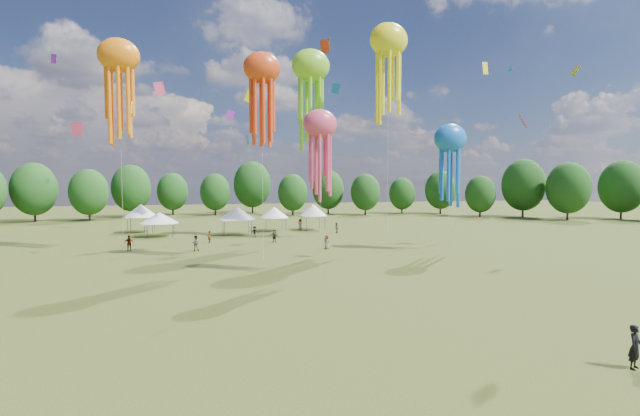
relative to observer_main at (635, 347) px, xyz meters
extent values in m
plane|color=#384416|center=(-7.95, 2.39, -0.93)|extent=(300.00, 300.00, 0.00)
imported|color=black|center=(0.00, 0.00, 0.00)|extent=(0.80, 0.66, 1.87)
imported|color=gray|center=(-17.67, 38.81, -0.03)|extent=(0.89, 0.70, 1.80)
imported|color=gray|center=(-0.59, 58.64, -0.05)|extent=(0.87, 1.02, 1.77)
imported|color=gray|center=(3.59, 51.76, -0.14)|extent=(0.66, 0.82, 1.58)
imported|color=gray|center=(-9.41, 49.78, -0.13)|extent=(1.07, 0.67, 1.60)
imported|color=gray|center=(-25.04, 40.88, -0.03)|extent=(1.07, 0.45, 1.81)
imported|color=gray|center=(-7.64, 43.75, -0.09)|extent=(1.47, 1.44, 1.68)
imported|color=gray|center=(-15.91, 45.38, -0.14)|extent=(0.49, 0.64, 1.59)
imported|color=gray|center=(-2.67, 36.24, -0.12)|extent=(0.93, 0.91, 1.62)
cylinder|color=#47474C|center=(-27.60, 59.52, 0.24)|extent=(0.08, 0.08, 2.35)
cylinder|color=#47474C|center=(-27.60, 63.10, 0.24)|extent=(0.08, 0.08, 2.35)
cylinder|color=#47474C|center=(-24.02, 59.52, 0.24)|extent=(0.08, 0.08, 2.35)
cylinder|color=#47474C|center=(-24.02, 63.10, 0.24)|extent=(0.08, 0.08, 2.35)
cube|color=white|center=(-25.81, 61.31, 1.47)|extent=(3.98, 3.98, 0.10)
cone|color=white|center=(-25.81, 61.31, 2.52)|extent=(5.18, 5.18, 2.01)
cylinder|color=#47474C|center=(-24.54, 52.89, -0.01)|extent=(0.08, 0.08, 1.85)
cylinder|color=#47474C|center=(-24.54, 56.70, -0.01)|extent=(0.08, 0.08, 1.85)
cylinder|color=#47474C|center=(-20.73, 52.89, -0.01)|extent=(0.08, 0.08, 1.85)
cylinder|color=#47474C|center=(-20.73, 56.70, -0.01)|extent=(0.08, 0.08, 1.85)
cube|color=white|center=(-22.64, 54.80, 0.97)|extent=(4.21, 4.21, 0.10)
cone|color=white|center=(-22.64, 54.80, 1.81)|extent=(5.47, 5.47, 1.59)
cylinder|color=#47474C|center=(-13.49, 51.90, 0.19)|extent=(0.08, 0.08, 2.24)
cylinder|color=#47474C|center=(-13.49, 55.80, 0.19)|extent=(0.08, 0.08, 2.24)
cylinder|color=#47474C|center=(-9.58, 51.90, 0.19)|extent=(0.08, 0.08, 2.24)
cylinder|color=#47474C|center=(-9.58, 55.80, 0.19)|extent=(0.08, 0.08, 2.24)
cube|color=white|center=(-11.54, 53.85, 1.35)|extent=(4.31, 4.31, 0.10)
cone|color=white|center=(-11.54, 53.85, 2.36)|extent=(5.60, 5.60, 1.92)
cylinder|color=#47474C|center=(-6.78, 55.97, 0.10)|extent=(0.08, 0.08, 2.08)
cylinder|color=#47474C|center=(-6.78, 59.20, 0.10)|extent=(0.08, 0.08, 2.08)
cylinder|color=#47474C|center=(-3.55, 55.97, 0.10)|extent=(0.08, 0.08, 2.08)
cylinder|color=#47474C|center=(-3.55, 59.20, 0.10)|extent=(0.08, 0.08, 2.08)
cube|color=white|center=(-5.16, 57.58, 1.19)|extent=(3.62, 3.62, 0.10)
cone|color=white|center=(-5.16, 57.58, 2.13)|extent=(4.71, 4.71, 1.78)
cylinder|color=#47474C|center=(-0.22, 55.83, 0.20)|extent=(0.08, 0.08, 2.27)
cylinder|color=#47474C|center=(-0.22, 59.01, 0.20)|extent=(0.08, 0.08, 2.27)
cylinder|color=#47474C|center=(2.96, 55.83, 0.20)|extent=(0.08, 0.08, 2.27)
cylinder|color=#47474C|center=(2.96, 59.01, 0.20)|extent=(0.08, 0.08, 2.27)
cube|color=white|center=(1.37, 57.42, 1.39)|extent=(3.58, 3.58, 0.10)
cone|color=white|center=(1.37, 57.42, 2.41)|extent=(4.65, 4.65, 1.95)
ellipsoid|color=#E44014|center=(-11.04, 30.90, 18.38)|extent=(3.72, 2.61, 3.16)
cylinder|color=beige|center=(-11.04, 30.90, 8.72)|extent=(0.03, 0.03, 19.31)
ellipsoid|color=#84D823|center=(-1.87, 46.60, 23.15)|extent=(5.38, 3.77, 4.57)
cylinder|color=beige|center=(-1.87, 46.60, 11.11)|extent=(0.03, 0.03, 24.08)
ellipsoid|color=blue|center=(10.39, 30.88, 11.98)|extent=(3.89, 2.73, 3.31)
cylinder|color=beige|center=(10.39, 30.88, 5.52)|extent=(0.03, 0.03, 12.91)
ellipsoid|color=orange|center=(-25.64, 41.01, 21.20)|extent=(4.53, 3.17, 3.85)
cylinder|color=beige|center=(-25.64, 41.01, 10.13)|extent=(0.03, 0.03, 22.13)
ellipsoid|color=#DD4165|center=(-7.41, 22.50, 11.90)|extent=(2.93, 2.05, 2.49)
cylinder|color=beige|center=(-7.41, 22.50, 5.48)|extent=(0.03, 0.03, 12.83)
ellipsoid|color=yellow|center=(7.13, 40.60, 25.61)|extent=(5.18, 3.63, 4.41)
cylinder|color=beige|center=(7.13, 40.60, 12.34)|extent=(0.03, 0.03, 26.54)
cube|color=yellow|center=(-8.57, 61.12, 21.25)|extent=(2.07, 1.18, 2.12)
cube|color=#84D823|center=(15.02, 59.23, 29.53)|extent=(0.52, 0.71, 0.95)
cube|color=#19A3D7|center=(-9.86, 53.53, 13.35)|extent=(0.32, 1.34, 1.61)
cube|color=yellow|center=(29.24, 32.39, 21.17)|extent=(0.82, 1.52, 1.55)
cube|color=#DD4165|center=(-22.73, 61.62, 21.85)|extent=(1.87, 0.70, 2.32)
cube|color=#AF30D9|center=(-31.93, 40.24, 20.15)|extent=(0.76, 0.57, 1.10)
cube|color=#E44014|center=(2.96, 55.99, 28.91)|extent=(1.36, 1.48, 2.15)
cube|color=yellow|center=(32.78, 55.58, 27.39)|extent=(1.85, 0.74, 2.38)
cube|color=blue|center=(6.16, 60.07, 23.23)|extent=(1.31, 1.20, 1.78)
cube|color=#19A3D7|center=(26.55, 41.20, 23.33)|extent=(0.40, 0.73, 0.84)
cube|color=#DD4165|center=(-33.27, 55.37, 14.39)|extent=(1.53, 0.48, 2.01)
cube|color=#AF30D9|center=(-12.95, 47.10, 15.95)|extent=(1.38, 0.20, 1.55)
cube|color=#E44014|center=(19.62, 30.22, 14.11)|extent=(1.43, 1.58, 1.55)
cube|color=yellow|center=(-23.68, 34.77, 14.48)|extent=(0.21, 1.28, 1.44)
cube|color=#84D823|center=(-14.80, 52.81, 17.11)|extent=(0.79, 1.84, 2.13)
cylinder|color=#38281C|center=(-48.63, 87.88, 0.77)|extent=(0.44, 0.44, 3.41)
ellipsoid|color=#1C4717|center=(-48.63, 87.88, 5.67)|extent=(8.53, 8.53, 10.66)
cylinder|color=#38281C|center=(-38.55, 87.41, 0.60)|extent=(0.44, 0.44, 3.07)
ellipsoid|color=#1C4717|center=(-38.55, 87.41, 5.01)|extent=(7.66, 7.66, 9.58)
cylinder|color=#38281C|center=(-31.46, 95.72, 0.78)|extent=(0.44, 0.44, 3.43)
ellipsoid|color=#1C4717|center=(-31.46, 95.72, 5.72)|extent=(8.58, 8.58, 10.73)
cylinder|color=#38281C|center=(-22.71, 101.34, 0.54)|extent=(0.44, 0.44, 2.95)
ellipsoid|color=#1C4717|center=(-22.71, 101.34, 4.78)|extent=(7.37, 7.37, 9.21)
cylinder|color=#38281C|center=(-12.64, 97.45, 0.51)|extent=(0.44, 0.44, 2.89)
ellipsoid|color=#1C4717|center=(-12.64, 97.45, 4.67)|extent=(7.23, 7.23, 9.04)
cylinder|color=#38281C|center=(-3.03, 101.87, 0.99)|extent=(0.44, 0.44, 3.84)
ellipsoid|color=#1C4717|center=(-3.03, 101.87, 6.50)|extent=(9.60, 9.60, 11.99)
cylinder|color=#38281C|center=(5.24, 90.83, 0.49)|extent=(0.44, 0.44, 2.84)
ellipsoid|color=#1C4717|center=(5.24, 90.83, 4.58)|extent=(7.11, 7.11, 8.89)
cylinder|color=#38281C|center=(14.98, 93.42, 0.65)|extent=(0.44, 0.44, 3.16)
ellipsoid|color=#1C4717|center=(14.98, 93.42, 5.19)|extent=(7.91, 7.91, 9.88)
cylinder|color=#38281C|center=(22.75, 87.67, 0.51)|extent=(0.44, 0.44, 2.88)
ellipsoid|color=#1C4717|center=(22.75, 87.67, 4.65)|extent=(7.21, 7.21, 9.01)
cylinder|color=#38281C|center=(33.57, 89.63, 0.38)|extent=(0.44, 0.44, 2.63)
ellipsoid|color=#1C4717|center=(33.57, 89.63, 4.16)|extent=(6.57, 6.57, 8.22)
cylinder|color=#38281C|center=(42.57, 86.12, 0.63)|extent=(0.44, 0.44, 3.13)
ellipsoid|color=#1C4717|center=(42.57, 86.12, 5.12)|extent=(7.81, 7.81, 9.77)
cylinder|color=#38281C|center=(45.69, 74.20, 0.43)|extent=(0.44, 0.44, 2.72)
ellipsoid|color=#1C4717|center=(45.69, 74.20, 4.33)|extent=(6.80, 6.80, 8.50)
cylinder|color=#38281C|center=(55.02, 71.31, 0.97)|extent=(0.44, 0.44, 3.81)
ellipsoid|color=#1C4717|center=(55.02, 71.31, 6.45)|extent=(9.52, 9.52, 11.90)
cylinder|color=#38281C|center=(58.62, 62.18, 0.82)|extent=(0.44, 0.44, 3.51)
ellipsoid|color=#1C4717|center=(58.62, 62.18, 5.87)|extent=(8.78, 8.78, 10.97)
cylinder|color=#38281C|center=(71.44, 60.65, 0.89)|extent=(0.44, 0.44, 3.64)
ellipsoid|color=#1C4717|center=(71.44, 60.65, 6.12)|extent=(9.10, 9.10, 11.37)
camera|label=1|loc=(-17.84, -14.05, 6.92)|focal=25.00mm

